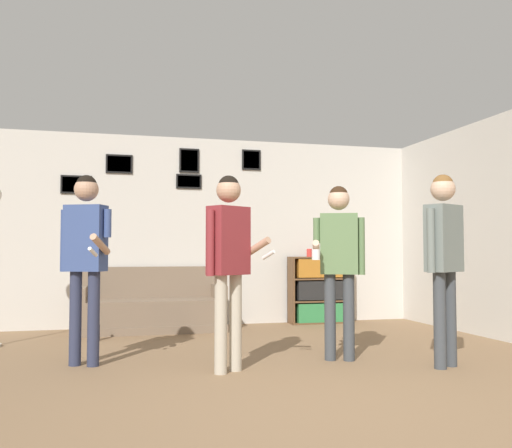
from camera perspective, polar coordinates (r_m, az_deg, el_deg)
ground_plane at (r=3.82m, az=8.01°, el=-18.71°), size 20.00×20.00×0.00m
wall_back at (r=8.31m, az=-4.76°, el=-0.68°), size 8.59×0.08×2.70m
wall_right at (r=7.34m, az=23.61°, el=-0.23°), size 0.06×7.16×2.70m
couch at (r=7.83m, az=-10.39°, el=-8.39°), size 1.91×0.80×0.84m
bookshelf at (r=8.54m, az=6.37°, el=-6.57°), size 0.91×0.30×0.98m
person_player_foreground_left at (r=5.53m, az=-16.70°, el=-2.18°), size 0.46×0.59×1.77m
person_player_foreground_center at (r=5.03m, az=-2.76°, el=-2.59°), size 0.60×0.37×1.73m
person_watcher_holding_cup at (r=5.62m, az=8.29°, el=-2.83°), size 0.58×0.37×1.70m
person_spectator_near_bookshelf at (r=5.51m, az=18.27°, el=-2.20°), size 0.45×0.34×1.76m
bottle_on_floor at (r=7.11m, az=-15.61°, el=-10.33°), size 0.07×0.07×0.27m
drinking_cup at (r=8.47m, az=5.38°, el=-2.88°), size 0.09×0.09×0.12m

